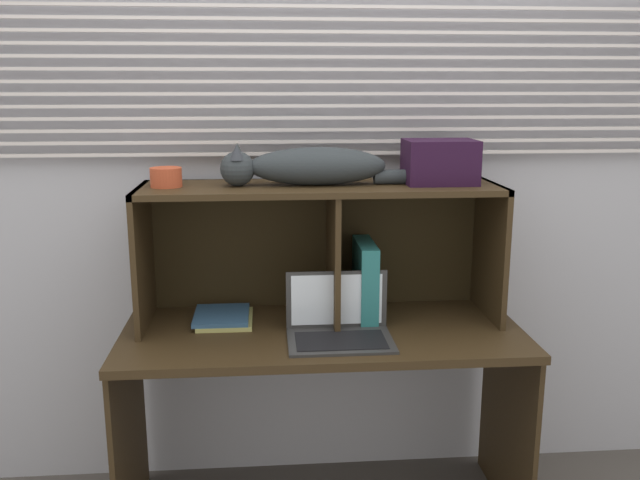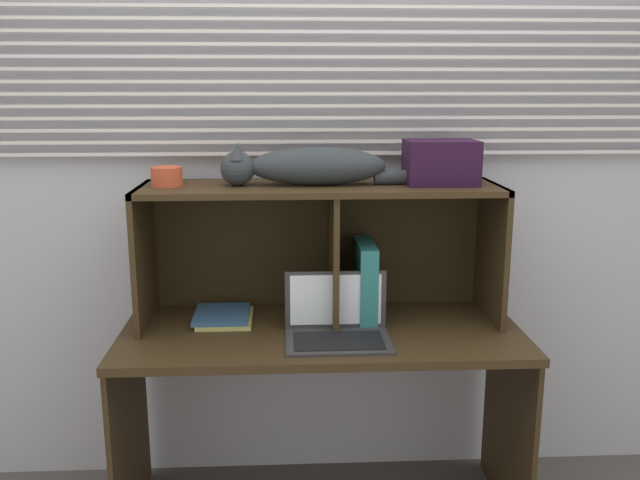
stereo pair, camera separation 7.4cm
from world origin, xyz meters
TOP-DOWN VIEW (x-y plane):
  - back_panel_with_blinds at (0.00, 0.55)m, footprint 4.40×0.08m
  - desk at (0.00, 0.20)m, footprint 1.42×0.62m
  - hutch_shelf_unit at (0.01, 0.35)m, footprint 1.29×0.37m
  - cat at (-0.04, 0.32)m, footprint 0.82×0.15m
  - laptop at (0.05, 0.11)m, footprint 0.36×0.25m
  - binder_upright at (0.17, 0.32)m, footprint 0.06×0.26m
  - book_stack at (-0.36, 0.31)m, footprint 0.21×0.23m
  - small_basket at (-0.54, 0.32)m, footprint 0.11×0.11m
  - storage_box at (0.43, 0.32)m, footprint 0.25×0.19m

SIDE VIEW (x-z plane):
  - desk at x=0.00m, z-range 0.22..0.96m
  - book_stack at x=-0.36m, z-range 0.73..0.76m
  - laptop at x=0.05m, z-range 0.67..0.88m
  - binder_upright at x=0.17m, z-range 0.73..1.02m
  - hutch_shelf_unit at x=0.01m, z-range 0.83..1.33m
  - back_panel_with_blinds at x=0.00m, z-range 0.01..2.51m
  - small_basket at x=-0.54m, z-range 1.23..1.30m
  - cat at x=-0.04m, z-range 1.23..1.38m
  - storage_box at x=0.43m, z-range 1.23..1.39m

